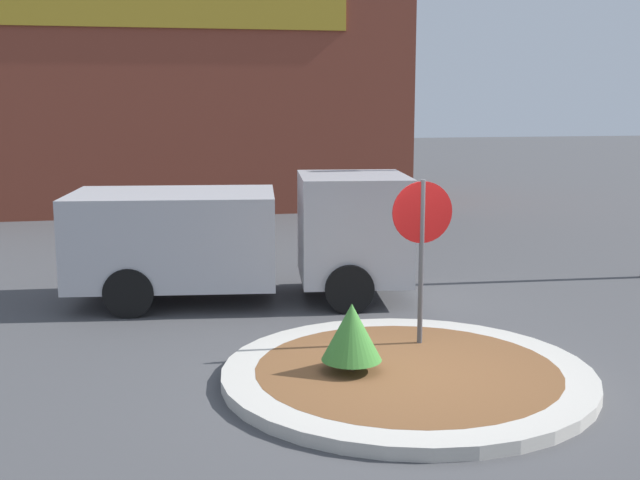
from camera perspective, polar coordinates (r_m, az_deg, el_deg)
name	(u,v)px	position (r m, az deg, el deg)	size (l,w,h in m)	color
ground_plane	(407,380)	(10.23, 6.20, -9.89)	(120.00, 120.00, 0.00)	#474749
traffic_island	(407,374)	(10.20, 6.21, -9.48)	(4.63, 4.63, 0.16)	#BCB7AD
stop_sign	(422,233)	(10.86, 7.26, 0.52)	(0.84, 0.07, 2.41)	#4C4C51
island_shrub	(352,332)	(9.88, 2.27, -6.54)	(0.75, 0.75, 0.85)	brown
utility_truck	(242,234)	(13.93, -5.58, 0.41)	(5.97, 2.87, 2.17)	#B2B2B7
storefront_building	(170,102)	(26.96, -10.60, 9.63)	(14.73, 6.07, 6.72)	brown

